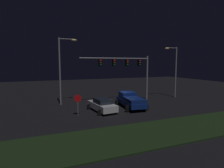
{
  "coord_description": "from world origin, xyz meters",
  "views": [
    {
      "loc": [
        -10.01,
        -21.45,
        5.48
      ],
      "look_at": [
        -0.73,
        1.45,
        2.72
      ],
      "focal_mm": 30.35,
      "sensor_mm": 36.0,
      "label": 1
    }
  ],
  "objects_px": {
    "stop_sign": "(78,101)",
    "traffic_signal_gantry": "(127,66)",
    "street_lamp_right": "(174,66)",
    "car_sedan": "(102,105)",
    "pickup_truck": "(130,99)",
    "street_lamp_left": "(63,64)"
  },
  "relations": [
    {
      "from": "street_lamp_left",
      "to": "street_lamp_right",
      "type": "height_order",
      "value": "street_lamp_left"
    },
    {
      "from": "car_sedan",
      "to": "pickup_truck",
      "type": "bearing_deg",
      "value": -89.11
    },
    {
      "from": "pickup_truck",
      "to": "car_sedan",
      "type": "xyz_separation_m",
      "value": [
        -3.85,
        -0.51,
        -0.26
      ]
    },
    {
      "from": "pickup_truck",
      "to": "traffic_signal_gantry",
      "type": "xyz_separation_m",
      "value": [
        1.41,
        3.78,
        4.03
      ]
    },
    {
      "from": "car_sedan",
      "to": "street_lamp_left",
      "type": "distance_m",
      "value": 7.8
    },
    {
      "from": "street_lamp_right",
      "to": "stop_sign",
      "type": "height_order",
      "value": "street_lamp_right"
    },
    {
      "from": "stop_sign",
      "to": "traffic_signal_gantry",
      "type": "bearing_deg",
      "value": 31.98
    },
    {
      "from": "pickup_truck",
      "to": "stop_sign",
      "type": "bearing_deg",
      "value": 107.4
    },
    {
      "from": "pickup_truck",
      "to": "street_lamp_right",
      "type": "xyz_separation_m",
      "value": [
        9.42,
        3.5,
        3.98
      ]
    },
    {
      "from": "pickup_truck",
      "to": "traffic_signal_gantry",
      "type": "height_order",
      "value": "traffic_signal_gantry"
    },
    {
      "from": "traffic_signal_gantry",
      "to": "street_lamp_left",
      "type": "height_order",
      "value": "street_lamp_left"
    },
    {
      "from": "pickup_truck",
      "to": "stop_sign",
      "type": "height_order",
      "value": "stop_sign"
    },
    {
      "from": "pickup_truck",
      "to": "traffic_signal_gantry",
      "type": "bearing_deg",
      "value": -14.3
    },
    {
      "from": "traffic_signal_gantry",
      "to": "street_lamp_right",
      "type": "bearing_deg",
      "value": -2.01
    },
    {
      "from": "pickup_truck",
      "to": "traffic_signal_gantry",
      "type": "distance_m",
      "value": 5.7
    },
    {
      "from": "pickup_truck",
      "to": "street_lamp_left",
      "type": "bearing_deg",
      "value": 63.74
    },
    {
      "from": "street_lamp_right",
      "to": "car_sedan",
      "type": "bearing_deg",
      "value": -163.2
    },
    {
      "from": "pickup_truck",
      "to": "car_sedan",
      "type": "height_order",
      "value": "pickup_truck"
    },
    {
      "from": "street_lamp_right",
      "to": "traffic_signal_gantry",
      "type": "bearing_deg",
      "value": 177.99
    },
    {
      "from": "car_sedan",
      "to": "traffic_signal_gantry",
      "type": "distance_m",
      "value": 8.03
    },
    {
      "from": "traffic_signal_gantry",
      "to": "car_sedan",
      "type": "bearing_deg",
      "value": -140.83
    },
    {
      "from": "traffic_signal_gantry",
      "to": "street_lamp_right",
      "type": "distance_m",
      "value": 8.01
    }
  ]
}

